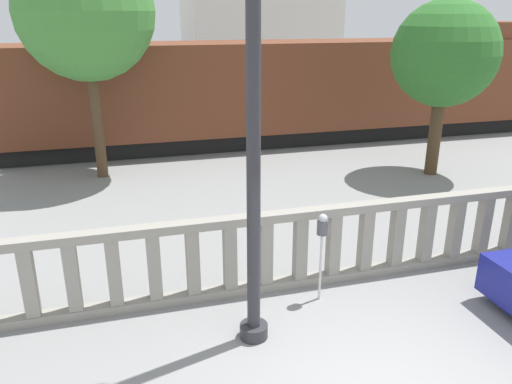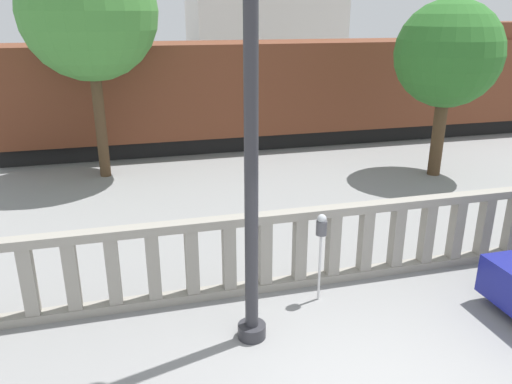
# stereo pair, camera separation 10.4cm
# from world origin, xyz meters

# --- Properties ---
(balustrade) EXTENTS (17.53, 0.24, 1.37)m
(balustrade) POSITION_xyz_m (0.00, 2.98, 0.69)
(balustrade) COLOR gray
(balustrade) RESTS_ON ground
(lamppost) EXTENTS (0.42, 0.42, 5.98)m
(lamppost) POSITION_xyz_m (-1.13, 1.77, 3.30)
(lamppost) COLOR #2D2D33
(lamppost) RESTS_ON ground
(parking_meter) EXTENTS (0.17, 0.17, 1.49)m
(parking_meter) POSITION_xyz_m (0.16, 2.46, 1.20)
(parking_meter) COLOR silver
(parking_meter) RESTS_ON ground
(train_near) EXTENTS (19.99, 2.69, 4.08)m
(train_near) POSITION_xyz_m (3.59, 12.79, 1.84)
(train_near) COLOR black
(train_near) RESTS_ON ground
(tree_left) EXTENTS (3.55, 3.55, 6.21)m
(tree_left) POSITION_xyz_m (-3.30, 10.14, 4.42)
(tree_left) COLOR #4C3823
(tree_left) RESTS_ON ground
(tree_right) EXTENTS (2.84, 2.84, 4.78)m
(tree_right) POSITION_xyz_m (5.84, 7.87, 3.34)
(tree_right) COLOR #4C3823
(tree_right) RESTS_ON ground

